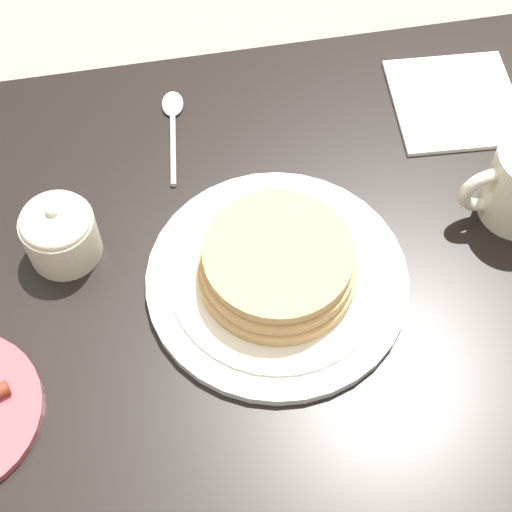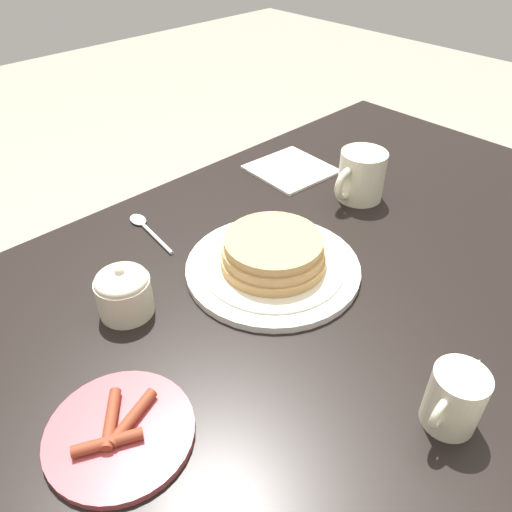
{
  "view_description": "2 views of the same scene",
  "coord_description": "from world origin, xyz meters",
  "px_view_note": "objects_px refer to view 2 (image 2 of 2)",
  "views": [
    {
      "loc": [
        0.06,
        0.37,
        1.47
      ],
      "look_at": [
        -0.02,
        -0.06,
        0.76
      ],
      "focal_mm": 55.0,
      "sensor_mm": 36.0,
      "label": 1
    },
    {
      "loc": [
        0.42,
        0.39,
        1.25
      ],
      "look_at": [
        -0.02,
        -0.06,
        0.76
      ],
      "focal_mm": 35.0,
      "sensor_mm": 36.0,
      "label": 2
    }
  ],
  "objects_px": {
    "creamer_pitcher": "(455,397)",
    "pancake_plate": "(273,259)",
    "napkin": "(291,169)",
    "coffee_mug": "(361,175)",
    "spoon": "(145,226)",
    "sugar_bowl": "(124,291)",
    "side_plate_bacon": "(120,432)"
  },
  "relations": [
    {
      "from": "pancake_plate",
      "to": "coffee_mug",
      "type": "bearing_deg",
      "value": -171.1
    },
    {
      "from": "creamer_pitcher",
      "to": "spoon",
      "type": "relative_size",
      "value": 0.68
    },
    {
      "from": "coffee_mug",
      "to": "sugar_bowl",
      "type": "bearing_deg",
      "value": -4.31
    },
    {
      "from": "napkin",
      "to": "pancake_plate",
      "type": "bearing_deg",
      "value": 38.25
    },
    {
      "from": "spoon",
      "to": "side_plate_bacon",
      "type": "bearing_deg",
      "value": 52.56
    },
    {
      "from": "coffee_mug",
      "to": "sugar_bowl",
      "type": "relative_size",
      "value": 1.47
    },
    {
      "from": "creamer_pitcher",
      "to": "napkin",
      "type": "distance_m",
      "value": 0.65
    },
    {
      "from": "creamer_pitcher",
      "to": "sugar_bowl",
      "type": "relative_size",
      "value": 1.2
    },
    {
      "from": "side_plate_bacon",
      "to": "coffee_mug",
      "type": "height_order",
      "value": "coffee_mug"
    },
    {
      "from": "side_plate_bacon",
      "to": "sugar_bowl",
      "type": "relative_size",
      "value": 2.06
    },
    {
      "from": "pancake_plate",
      "to": "sugar_bowl",
      "type": "distance_m",
      "value": 0.24
    },
    {
      "from": "coffee_mug",
      "to": "sugar_bowl",
      "type": "distance_m",
      "value": 0.51
    },
    {
      "from": "pancake_plate",
      "to": "napkin",
      "type": "distance_m",
      "value": 0.35
    },
    {
      "from": "creamer_pitcher",
      "to": "napkin",
      "type": "xyz_separation_m",
      "value": [
        -0.32,
        -0.56,
        -0.04
      ]
    },
    {
      "from": "side_plate_bacon",
      "to": "napkin",
      "type": "relative_size",
      "value": 1.04
    },
    {
      "from": "side_plate_bacon",
      "to": "creamer_pitcher",
      "type": "distance_m",
      "value": 0.39
    },
    {
      "from": "side_plate_bacon",
      "to": "creamer_pitcher",
      "type": "bearing_deg",
      "value": 139.33
    },
    {
      "from": "napkin",
      "to": "creamer_pitcher",
      "type": "bearing_deg",
      "value": 59.92
    },
    {
      "from": "coffee_mug",
      "to": "spoon",
      "type": "distance_m",
      "value": 0.43
    },
    {
      "from": "pancake_plate",
      "to": "napkin",
      "type": "relative_size",
      "value": 1.7
    },
    {
      "from": "creamer_pitcher",
      "to": "coffee_mug",
      "type": "bearing_deg",
      "value": -131.05
    },
    {
      "from": "creamer_pitcher",
      "to": "pancake_plate",
      "type": "bearing_deg",
      "value": -98.25
    },
    {
      "from": "side_plate_bacon",
      "to": "sugar_bowl",
      "type": "height_order",
      "value": "sugar_bowl"
    },
    {
      "from": "napkin",
      "to": "spoon",
      "type": "xyz_separation_m",
      "value": [
        0.36,
        -0.04,
        0.0
      ]
    },
    {
      "from": "pancake_plate",
      "to": "sugar_bowl",
      "type": "relative_size",
      "value": 3.37
    },
    {
      "from": "pancake_plate",
      "to": "spoon",
      "type": "relative_size",
      "value": 1.9
    },
    {
      "from": "coffee_mug",
      "to": "napkin",
      "type": "xyz_separation_m",
      "value": [
        0.01,
        -0.17,
        -0.05
      ]
    },
    {
      "from": "pancake_plate",
      "to": "creamer_pitcher",
      "type": "xyz_separation_m",
      "value": [
        0.05,
        0.34,
        0.02
      ]
    },
    {
      "from": "pancake_plate",
      "to": "coffee_mug",
      "type": "relative_size",
      "value": 2.29
    },
    {
      "from": "side_plate_bacon",
      "to": "creamer_pitcher",
      "type": "relative_size",
      "value": 1.72
    },
    {
      "from": "pancake_plate",
      "to": "coffee_mug",
      "type": "height_order",
      "value": "coffee_mug"
    },
    {
      "from": "napkin",
      "to": "spoon",
      "type": "relative_size",
      "value": 1.12
    }
  ]
}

